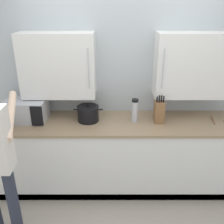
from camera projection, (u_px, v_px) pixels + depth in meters
The scene contains 7 objects.
back_wall_tiled at pixel (124, 79), 3.19m from camera, with size 3.95×0.44×2.55m.
counter_unit at pixel (124, 154), 3.25m from camera, with size 3.17×0.71×0.92m.
microwave_oven at pixel (23, 111), 3.04m from camera, with size 0.50×0.69×0.26m.
thermos_flask at pixel (134, 110), 3.01m from camera, with size 0.08×0.08×0.29m.
knife_block at pixel (159, 112), 3.01m from camera, with size 0.11×0.15×0.35m.
stock_pot at pixel (88, 114), 3.05m from camera, with size 0.36×0.26×0.22m.
wooden_spoon at pixel (219, 120), 3.08m from camera, with size 0.21×0.23×0.02m.
Camera 1 is at (-0.16, -1.90, 2.26)m, focal length 40.35 mm.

